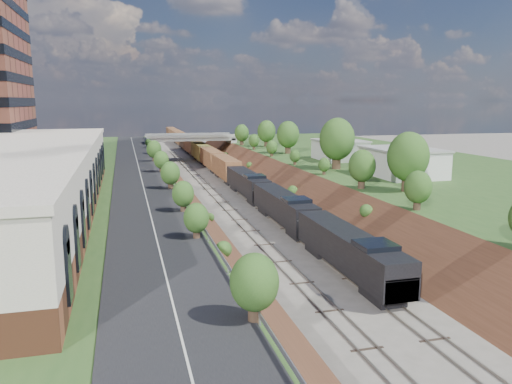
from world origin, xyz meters
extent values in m
cube|color=#2E5121|center=(-33.00, 60.00, 2.50)|extent=(44.00, 180.00, 5.00)
cube|color=#2E5121|center=(33.00, 60.00, 2.50)|extent=(44.00, 180.00, 5.00)
cube|color=brown|center=(-11.00, 60.00, 0.00)|extent=(10.00, 180.00, 10.00)
cube|color=brown|center=(11.00, 60.00, 0.00)|extent=(10.00, 180.00, 10.00)
cube|color=gray|center=(-2.60, 60.00, 0.09)|extent=(1.58, 180.00, 0.18)
cube|color=gray|center=(2.60, 60.00, 0.09)|extent=(1.58, 180.00, 0.18)
cube|color=black|center=(-15.50, 60.00, 5.05)|extent=(8.00, 180.00, 0.10)
cube|color=#99999E|center=(-11.40, 60.00, 5.55)|extent=(0.06, 171.00, 0.30)
cube|color=brown|center=(-28.00, 38.00, 6.10)|extent=(14.00, 62.00, 2.20)
cube|color=silver|center=(-28.00, 38.00, 9.35)|extent=(14.00, 62.00, 4.30)
cube|color=silver|center=(-28.00, 38.00, 11.75)|extent=(14.30, 62.30, 0.50)
cube|color=gray|center=(-11.50, 122.00, 3.10)|extent=(1.50, 8.00, 6.20)
cube|color=gray|center=(11.50, 122.00, 3.10)|extent=(1.50, 8.00, 6.20)
cube|color=gray|center=(0.00, 122.00, 6.20)|extent=(24.00, 8.00, 1.00)
cube|color=gray|center=(0.00, 118.00, 7.00)|extent=(24.00, 0.30, 0.80)
cube|color=gray|center=(0.00, 126.00, 7.00)|extent=(24.00, 0.30, 0.80)
cube|color=silver|center=(23.50, 52.00, 7.00)|extent=(9.00, 12.00, 4.00)
cube|color=silver|center=(23.00, 74.00, 6.80)|extent=(8.00, 10.00, 3.60)
cylinder|color=#473323|center=(17.00, 40.00, 6.31)|extent=(1.30, 1.30, 2.62)
ellipsoid|color=#2D571E|center=(17.00, 40.00, 9.46)|extent=(5.25, 5.25, 6.30)
cylinder|color=#473323|center=(-11.80, 20.00, 5.61)|extent=(0.66, 0.66, 1.22)
ellipsoid|color=#2D571E|center=(-11.80, 20.00, 7.08)|extent=(2.45, 2.45, 2.94)
cube|color=black|center=(2.60, 19.65, 0.45)|extent=(2.40, 4.00, 0.90)
cube|color=black|center=(2.60, 26.32, 2.51)|extent=(3.22, 19.33, 3.21)
cube|color=black|center=(2.60, 18.15, 1.80)|extent=(2.96, 3.00, 1.80)
cube|color=silver|center=(2.60, 18.15, 2.80)|extent=(2.96, 3.00, 0.15)
cube|color=black|center=(2.60, 21.15, 4.10)|extent=(3.16, 3.10, 0.90)
cube|color=black|center=(2.60, 46.65, 2.51)|extent=(3.22, 19.33, 3.21)
cube|color=black|center=(2.60, 66.98, 2.51)|extent=(3.22, 19.33, 3.21)
cube|color=brown|center=(2.60, 146.09, 2.83)|extent=(3.22, 136.88, 3.87)
camera|label=1|loc=(-17.77, -15.84, 16.46)|focal=35.00mm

